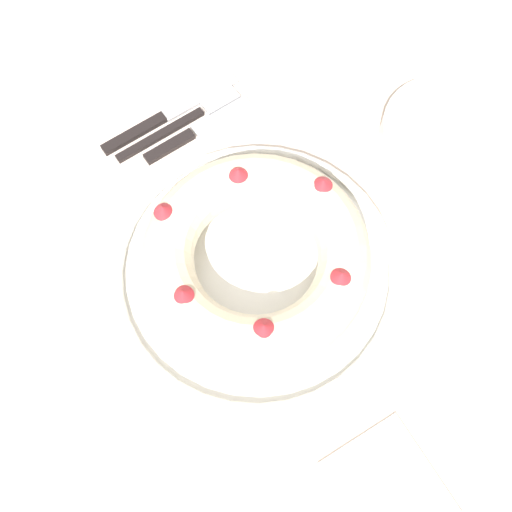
{
  "coord_description": "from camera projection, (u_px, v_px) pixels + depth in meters",
  "views": [
    {
      "loc": [
        0.24,
        -0.17,
        1.47
      ],
      "look_at": [
        0.02,
        -0.01,
        0.81
      ],
      "focal_mm": 42.0,
      "sensor_mm": 36.0,
      "label": 1
    }
  ],
  "objects": [
    {
      "name": "ground_plane",
      "position": [
        255.0,
        375.0,
        1.47
      ],
      "size": [
        8.0,
        8.0,
        0.0
      ],
      "primitive_type": "plane",
      "color": "brown"
    },
    {
      "name": "dining_table",
      "position": [
        254.0,
        280.0,
        0.85
      ],
      "size": [
        1.28,
        1.24,
        0.75
      ],
      "color": "beige",
      "rests_on": "ground_plane"
    },
    {
      "name": "serving_dish",
      "position": [
        256.0,
        270.0,
        0.75
      ],
      "size": [
        0.36,
        0.36,
        0.03
      ],
      "color": "white",
      "rests_on": "dining_table"
    },
    {
      "name": "bundt_cake",
      "position": [
        256.0,
        256.0,
        0.71
      ],
      "size": [
        0.28,
        0.28,
        0.08
      ],
      "color": "beige",
      "rests_on": "serving_dish"
    },
    {
      "name": "fork",
      "position": [
        189.0,
        119.0,
        0.85
      ],
      "size": [
        0.02,
        0.2,
        0.01
      ],
      "rotation": [
        0.0,
        0.0,
        0.04
      ],
      "color": "black",
      "rests_on": "dining_table"
    },
    {
      "name": "serving_knife",
      "position": [
        162.0,
        118.0,
        0.85
      ],
      "size": [
        0.02,
        0.22,
        0.01
      ],
      "rotation": [
        0.0,
        0.0,
        0.02
      ],
      "color": "black",
      "rests_on": "dining_table"
    },
    {
      "name": "cake_knife",
      "position": [
        193.0,
        133.0,
        0.84
      ],
      "size": [
        0.02,
        0.17,
        0.01
      ],
      "rotation": [
        0.0,
        0.0,
        0.12
      ],
      "color": "black",
      "rests_on": "dining_table"
    },
    {
      "name": "side_bowl",
      "position": [
        445.0,
        136.0,
        0.82
      ],
      "size": [
        0.18,
        0.18,
        0.04
      ],
      "primitive_type": "cylinder",
      "color": "white",
      "rests_on": "dining_table"
    },
    {
      "name": "napkin",
      "position": [
        397.0,
        501.0,
        0.66
      ],
      "size": [
        0.16,
        0.12,
        0.0
      ],
      "primitive_type": "cube",
      "rotation": [
        0.0,
        0.0,
        -0.08
      ],
      "color": "white",
      "rests_on": "dining_table"
    }
  ]
}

